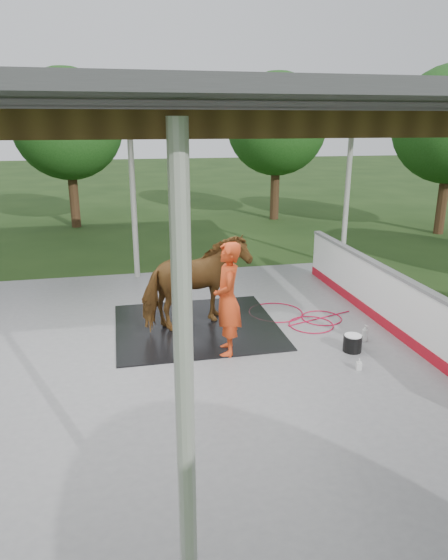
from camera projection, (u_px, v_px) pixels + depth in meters
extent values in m
plane|color=#1E3814|center=(150.00, 358.00, 8.56)|extent=(100.00, 100.00, 0.00)
cube|color=slate|center=(150.00, 357.00, 8.55)|extent=(12.00, 10.00, 0.05)
cylinder|color=beige|center=(185.00, 398.00, 3.58)|extent=(0.14, 0.14, 3.85)
cylinder|color=beige|center=(133.00, 202.00, 12.34)|extent=(0.14, 0.14, 3.85)
cylinder|color=beige|center=(347.00, 196.00, 13.48)|extent=(0.14, 0.14, 3.85)
cube|color=brown|center=(174.00, 125.00, 3.20)|extent=(12.00, 0.10, 0.18)
cube|color=brown|center=(155.00, 124.00, 4.60)|extent=(12.00, 0.10, 0.18)
cube|color=brown|center=(145.00, 124.00, 6.00)|extent=(12.00, 0.10, 0.18)
cube|color=brown|center=(139.00, 123.00, 7.40)|extent=(12.00, 0.10, 0.18)
cube|color=brown|center=(135.00, 123.00, 8.80)|extent=(12.00, 0.10, 0.18)
cube|color=brown|center=(132.00, 123.00, 10.19)|extent=(12.00, 0.10, 0.18)
cube|color=brown|center=(129.00, 123.00, 11.59)|extent=(12.00, 0.10, 0.18)
cube|color=#38383A|center=(138.00, 109.00, 7.34)|extent=(12.60, 10.60, 0.10)
cube|color=#A70D1C|center=(395.00, 328.00, 9.43)|extent=(0.14, 8.00, 0.20)
cube|color=white|center=(398.00, 303.00, 9.28)|extent=(0.12, 8.00, 1.00)
cube|color=slate|center=(401.00, 277.00, 9.12)|extent=(0.16, 8.00, 0.06)
cylinder|color=#382314|center=(74.00, 198.00, 19.02)|extent=(0.36, 0.36, 2.20)
sphere|color=#194714|center=(67.00, 124.00, 18.20)|extent=(4.00, 4.00, 4.00)
cylinder|color=#382314|center=(275.00, 193.00, 20.61)|extent=(0.36, 0.36, 2.20)
sphere|color=#194714|center=(277.00, 124.00, 19.80)|extent=(4.00, 4.00, 4.00)
cylinder|color=#382314|center=(442.00, 203.00, 17.87)|extent=(0.36, 0.36, 2.20)
cube|color=black|center=(197.00, 326.00, 9.75)|extent=(3.10, 2.91, 0.02)
imported|color=brown|center=(196.00, 283.00, 9.49)|extent=(2.26, 1.66, 1.74)
imported|color=red|center=(228.00, 299.00, 8.37)|extent=(0.57, 0.78, 1.96)
cylinder|color=black|center=(352.00, 343.00, 8.67)|extent=(0.32, 0.32, 0.29)
cylinder|color=white|center=(353.00, 336.00, 8.63)|extent=(0.30, 0.30, 0.03)
imported|color=silver|center=(365.00, 333.00, 9.07)|extent=(0.16, 0.16, 0.31)
imported|color=#338CD8|center=(359.00, 364.00, 8.03)|extent=(0.11, 0.11, 0.20)
torus|color=#B00C31|center=(276.00, 312.00, 10.46)|extent=(1.14, 1.14, 0.02)
torus|color=#B00C31|center=(311.00, 325.00, 9.83)|extent=(0.89, 0.89, 0.02)
torus|color=#B00C31|center=(321.00, 318.00, 10.16)|extent=(0.82, 0.82, 0.02)
cylinder|color=#B00C31|center=(320.00, 318.00, 10.14)|extent=(1.53, 0.52, 0.02)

